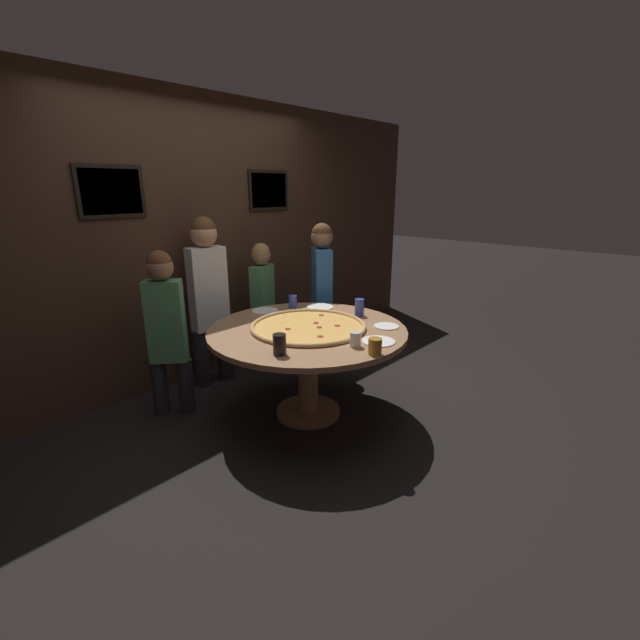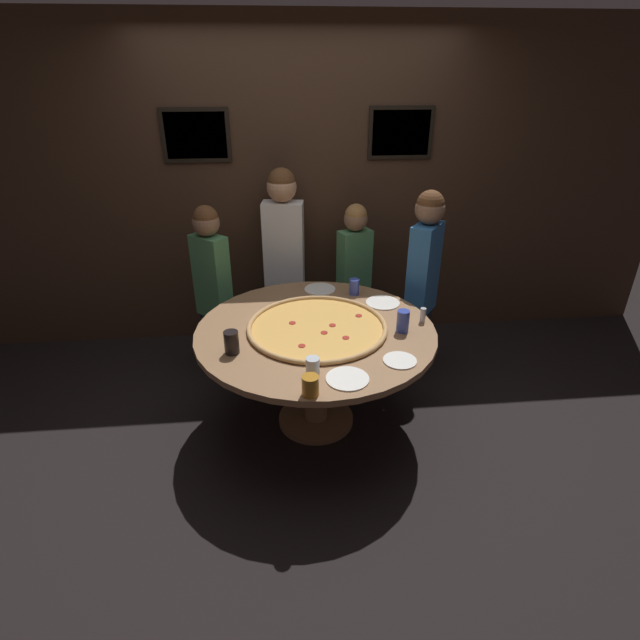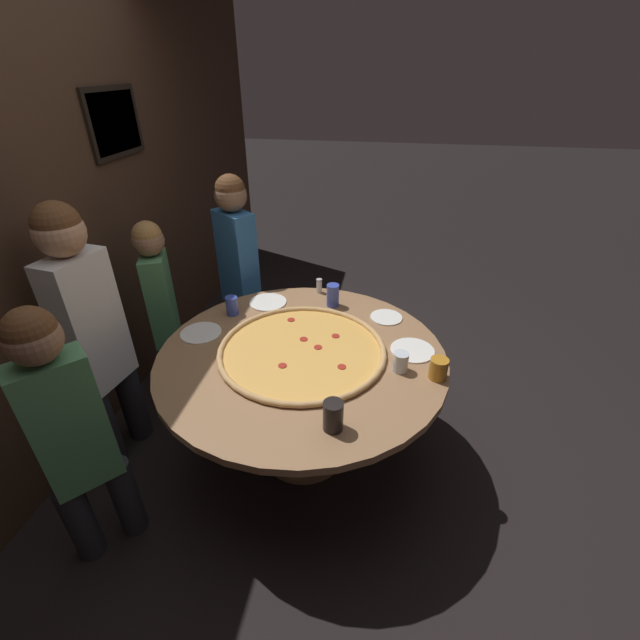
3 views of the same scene
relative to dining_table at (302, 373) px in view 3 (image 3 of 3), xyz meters
The scene contains 18 objects.
ground_plane 0.60m from the dining_table, ahead, with size 24.00×24.00×0.00m, color black.
back_wall 1.54m from the dining_table, 90.00° to the left, with size 6.40×0.08×2.60m.
dining_table is the anchor object (origin of this frame).
giant_pizza 0.15m from the dining_table, ahead, with size 0.90×0.90×0.03m.
drink_cup_front_edge 0.63m from the dining_table, 56.94° to the left, with size 0.07×0.07×0.12m, color #384CB7.
drink_cup_centre_back 0.73m from the dining_table, 97.14° to the right, with size 0.09×0.09×0.11m, color #BC7A23.
drink_cup_far_left 0.55m from the dining_table, 96.72° to the right, with size 0.08×0.08×0.10m, color silver.
drink_cup_by_shaker 0.59m from the dining_table, ahead, with size 0.08×0.08×0.14m, color #384CB7.
drink_cup_near_left 0.60m from the dining_table, 154.38° to the right, with size 0.09×0.09×0.14m, color black.
white_plate_near_front 0.63m from the dining_table, 81.91° to the left, with size 0.23×0.23×0.01m, color white.
white_plate_right_side 0.62m from the dining_table, 33.18° to the left, with size 0.24×0.24×0.01m, color white.
white_plate_beside_cup 0.61m from the dining_table, 78.24° to the right, with size 0.24×0.24×0.01m, color white.
white_plate_left_side 0.63m from the dining_table, 43.98° to the right, with size 0.19×0.19×0.01m, color white.
condiment_shaker 0.73m from the dining_table, ahead, with size 0.04×0.04×0.10m.
diner_side_right 1.11m from the dining_table, 131.39° to the left, with size 0.33×0.31×1.34m.
diner_centre_back 1.13m from the dining_table, 98.52° to the left, with size 0.40×0.23×1.54m.
diner_far_left 1.11m from the dining_table, 68.12° to the left, with size 0.34×0.23×1.27m.
diner_side_left 1.12m from the dining_table, 36.65° to the left, with size 0.32×0.37×1.45m.
Camera 3 is at (-1.81, -0.42, 2.07)m, focal length 24.00 mm.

